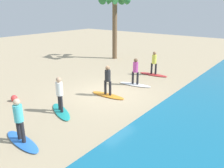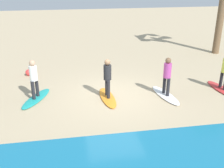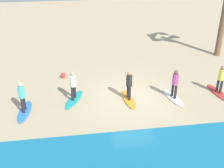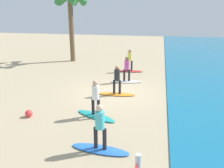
# 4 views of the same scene
# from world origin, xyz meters

# --- Properties ---
(ground_plane) EXTENTS (60.00, 60.00, 0.00)m
(ground_plane) POSITION_xyz_m (0.00, 0.00, 0.00)
(ground_plane) COLOR tan
(surfboard_red) EXTENTS (0.72, 2.14, 0.09)m
(surfboard_red) POSITION_xyz_m (-4.97, 0.21, 0.04)
(surfboard_red) COLOR red
(surfboard_red) RESTS_ON ground
(surfer_red) EXTENTS (0.32, 0.46, 1.64)m
(surfer_red) POSITION_xyz_m (-4.97, 0.21, 1.04)
(surfer_red) COLOR #232328
(surfer_red) RESTS_ON surfboard_red
(surfboard_white) EXTENTS (0.91, 2.16, 0.09)m
(surfboard_white) POSITION_xyz_m (-2.21, 0.38, 0.04)
(surfboard_white) COLOR white
(surfboard_white) RESTS_ON ground
(surfer_white) EXTENTS (0.32, 0.46, 1.64)m
(surfer_white) POSITION_xyz_m (-2.21, 0.38, 1.04)
(surfer_white) COLOR #232328
(surfer_white) RESTS_ON surfboard_white
(surfboard_orange) EXTENTS (0.70, 2.13, 0.09)m
(surfboard_orange) POSITION_xyz_m (0.29, 0.19, 0.04)
(surfboard_orange) COLOR orange
(surfboard_orange) RESTS_ON ground
(surfer_orange) EXTENTS (0.32, 0.46, 1.64)m
(surfer_orange) POSITION_xyz_m (0.29, 0.19, 1.04)
(surfer_orange) COLOR #232328
(surfer_orange) RESTS_ON surfboard_orange
(surfboard_teal) EXTENTS (1.37, 2.14, 0.09)m
(surfboard_teal) POSITION_xyz_m (3.28, -0.23, 0.04)
(surfboard_teal) COLOR teal
(surfboard_teal) RESTS_ON ground
(surfer_teal) EXTENTS (0.32, 0.43, 1.64)m
(surfer_teal) POSITION_xyz_m (3.28, -0.23, 1.04)
(surfer_teal) COLOR #232328
(surfer_teal) RESTS_ON surfboard_teal
(surfboard_blue) EXTENTS (0.74, 2.14, 0.09)m
(surfboard_blue) POSITION_xyz_m (5.82, 0.63, 0.04)
(surfboard_blue) COLOR blue
(surfboard_blue) RESTS_ON ground
(surfer_blue) EXTENTS (0.32, 0.46, 1.64)m
(surfer_blue) POSITION_xyz_m (5.82, 0.63, 1.04)
(surfer_blue) COLOR #232328
(surfer_blue) RESTS_ON surfboard_blue
(palm_tree) EXTENTS (2.88, 3.03, 6.31)m
(palm_tree) POSITION_xyz_m (-7.83, -5.52, 5.06)
(palm_tree) COLOR brown
(palm_tree) RESTS_ON ground
(beach_ball) EXTENTS (0.34, 0.34, 0.34)m
(beach_ball) POSITION_xyz_m (3.89, -3.22, 0.17)
(beach_ball) COLOR #E53838
(beach_ball) RESTS_ON ground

